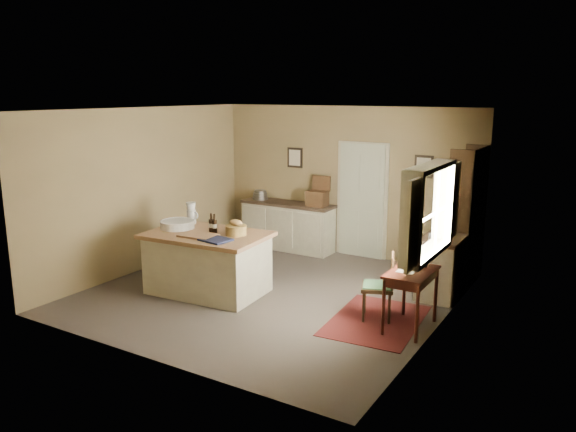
% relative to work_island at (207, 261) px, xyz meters
% --- Properties ---
extents(ground, '(5.00, 5.00, 0.00)m').
position_rel_work_island_xyz_m(ground, '(0.84, 0.45, -0.48)').
color(ground, '#4E433B').
rests_on(ground, ground).
extents(wall_back, '(5.00, 0.10, 2.70)m').
position_rel_work_island_xyz_m(wall_back, '(0.84, 2.95, 0.87)').
color(wall_back, olive).
rests_on(wall_back, ground).
extents(wall_front, '(5.00, 0.10, 2.70)m').
position_rel_work_island_xyz_m(wall_front, '(0.84, -2.05, 0.87)').
color(wall_front, olive).
rests_on(wall_front, ground).
extents(wall_left, '(0.10, 5.00, 2.70)m').
position_rel_work_island_xyz_m(wall_left, '(-1.66, 0.45, 0.87)').
color(wall_left, olive).
rests_on(wall_left, ground).
extents(wall_right, '(0.10, 5.00, 2.70)m').
position_rel_work_island_xyz_m(wall_right, '(3.34, 0.45, 0.87)').
color(wall_right, olive).
rests_on(wall_right, ground).
extents(ceiling, '(5.00, 5.00, 0.00)m').
position_rel_work_island_xyz_m(ceiling, '(0.84, 0.45, 2.22)').
color(ceiling, silver).
rests_on(ceiling, wall_back).
extents(door, '(0.97, 0.06, 2.11)m').
position_rel_work_island_xyz_m(door, '(1.19, 2.92, 0.57)').
color(door, '#B2B79A').
rests_on(door, ground).
extents(framed_prints, '(2.82, 0.02, 0.38)m').
position_rel_work_island_xyz_m(framed_prints, '(1.04, 2.93, 1.24)').
color(framed_prints, black).
rests_on(framed_prints, ground).
extents(window, '(0.25, 1.99, 1.12)m').
position_rel_work_island_xyz_m(window, '(3.26, 0.25, 1.07)').
color(window, beige).
rests_on(window, ground).
extents(work_island, '(1.84, 1.27, 1.20)m').
position_rel_work_island_xyz_m(work_island, '(0.00, 0.00, 0.00)').
color(work_island, beige).
rests_on(work_island, ground).
extents(sideboard, '(1.83, 0.52, 1.18)m').
position_rel_work_island_xyz_m(sideboard, '(-0.19, 2.65, -0.00)').
color(sideboard, beige).
rests_on(sideboard, ground).
extents(rug, '(1.22, 1.68, 0.01)m').
position_rel_work_island_xyz_m(rug, '(2.59, 0.28, -0.48)').
color(rug, '#4F1512').
rests_on(rug, ground).
extents(writing_desk, '(0.50, 0.82, 0.82)m').
position_rel_work_island_xyz_m(writing_desk, '(3.04, 0.28, 0.18)').
color(writing_desk, black).
rests_on(writing_desk, ground).
extents(desk_chair, '(0.53, 0.53, 0.88)m').
position_rel_work_island_xyz_m(desk_chair, '(2.56, 0.35, -0.04)').
color(desk_chair, black).
rests_on(desk_chair, ground).
extents(right_cabinet, '(0.57, 1.02, 0.99)m').
position_rel_work_island_xyz_m(right_cabinet, '(3.04, 1.69, -0.02)').
color(right_cabinet, beige).
rests_on(right_cabinet, ground).
extents(shelving_unit, '(0.36, 0.96, 2.13)m').
position_rel_work_island_xyz_m(shelving_unit, '(3.20, 2.45, 0.58)').
color(shelving_unit, black).
rests_on(shelving_unit, ground).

